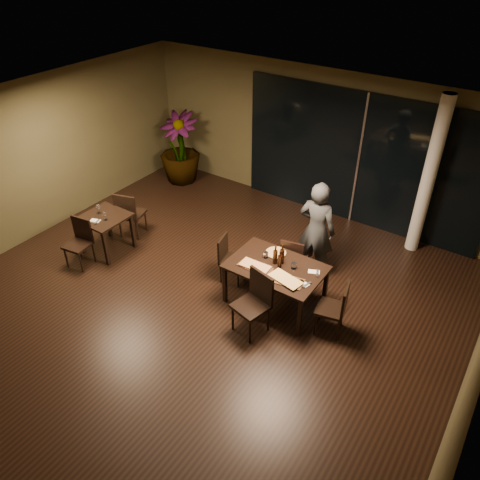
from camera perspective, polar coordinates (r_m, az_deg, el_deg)
name	(u,v)px	position (r m, az deg, el deg)	size (l,w,h in m)	color
ground	(197,306)	(7.84, -5.22, -7.96)	(8.00, 8.00, 0.00)	black
wall_back	(316,141)	(9.98, 9.28, 11.85)	(8.00, 0.10, 3.00)	#464025
wall_left	(24,163)	(9.76, -24.84, 8.50)	(0.10, 8.00, 3.00)	#464025
ceiling	(185,131)	(6.22, -6.70, 13.02)	(8.00, 8.00, 0.04)	white
window_panel	(359,161)	(9.62, 14.33, 9.35)	(5.00, 0.06, 2.70)	black
column	(428,178)	(8.97, 21.99, 7.01)	(0.24, 0.24, 3.00)	silver
main_table	(276,270)	(7.47, 4.39, -3.64)	(1.50, 1.00, 0.75)	black
side_table	(105,222)	(9.06, -16.17, 2.12)	(0.80, 0.80, 0.75)	black
chair_main_far	(293,258)	(8.06, 6.49, -2.17)	(0.48, 0.48, 0.88)	black
chair_main_near	(255,299)	(7.07, 1.87, -7.26)	(0.57, 0.57, 1.02)	black
chair_main_left	(229,256)	(8.07, -1.40, -1.99)	(0.48, 0.48, 0.85)	black
chair_main_right	(336,306)	(7.19, 11.67, -7.91)	(0.51, 0.51, 0.91)	black
chair_side_far	(129,213)	(9.39, -13.38, 3.28)	(0.57, 0.57, 0.98)	black
chair_side_near	(80,239)	(8.91, -18.94, 0.07)	(0.48, 0.48, 0.91)	black
diner	(317,230)	(8.08, 9.31, 1.22)	(0.61, 0.41, 1.80)	#2B2E30
potted_plant	(180,148)	(11.27, -7.37, 11.06)	(0.91, 0.91, 1.67)	#204617
pizza_board_left	(255,267)	(7.37, 1.86, -3.29)	(0.54, 0.27, 0.01)	#4D2918
pizza_board_right	(286,280)	(7.15, 5.57, -4.90)	(0.55, 0.27, 0.01)	#452C16
oblong_pizza_left	(255,266)	(7.36, 1.86, -3.19)	(0.46, 0.21, 0.02)	maroon
oblong_pizza_right	(286,279)	(7.14, 5.58, -4.80)	(0.50, 0.23, 0.02)	maroon
round_pizza	(276,253)	(7.69, 4.40, -1.57)	(0.33, 0.33, 0.01)	#A83312
bottle_a	(275,255)	(7.38, 4.33, -1.81)	(0.07, 0.07, 0.33)	black
bottle_b	(280,260)	(7.30, 4.87, -2.40)	(0.07, 0.07, 0.31)	black
bottle_c	(282,254)	(7.39, 5.15, -1.72)	(0.08, 0.08, 0.35)	black
tumbler_left	(266,255)	(7.57, 3.15, -1.81)	(0.08, 0.08, 0.10)	white
tumbler_right	(294,266)	(7.37, 6.57, -3.12)	(0.08, 0.08, 0.10)	white
napkin_near	(303,284)	(7.12, 7.72, -5.29)	(0.18, 0.10, 0.01)	white
napkin_far	(314,272)	(7.36, 9.00, -3.87)	(0.18, 0.10, 0.01)	white
wine_glass_a	(98,209)	(9.07, -16.88, 3.62)	(0.08, 0.08, 0.17)	white
wine_glass_b	(105,216)	(8.83, -16.15, 2.84)	(0.07, 0.07, 0.16)	white
side_napkin	(95,221)	(8.89, -17.25, 2.25)	(0.18, 0.11, 0.01)	white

